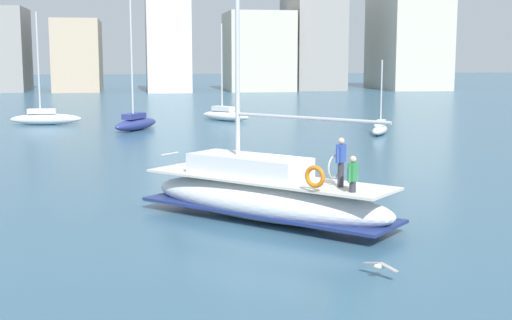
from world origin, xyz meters
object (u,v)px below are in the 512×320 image
object	(u,v)px
main_sailboat	(264,194)
moored_catamaran	(380,128)
moored_sloop_far	(225,114)
seagull	(380,266)
moored_sloop_near	(136,122)
moored_cutter_right	(45,117)

from	to	relation	value
main_sailboat	moored_catamaran	xyz separation A→B (m)	(13.02, 24.71, -0.47)
moored_sloop_far	seagull	world-z (taller)	moored_sloop_far
main_sailboat	moored_sloop_near	xyz separation A→B (m)	(-4.24, 30.71, -0.28)
main_sailboat	seagull	xyz separation A→B (m)	(1.74, -6.80, -0.58)
moored_cutter_right	moored_sloop_far	bearing A→B (deg)	4.04
main_sailboat	moored_catamaran	distance (m)	27.94
main_sailboat	moored_cutter_right	world-z (taller)	main_sailboat
main_sailboat	moored_sloop_far	distance (m)	37.49
main_sailboat	moored_sloop_near	distance (m)	31.00
main_sailboat	moored_sloop_far	bearing A→B (deg)	84.73
moored_catamaran	main_sailboat	bearing A→B (deg)	-117.79
moored_cutter_right	main_sailboat	bearing A→B (deg)	-72.37
main_sailboat	seagull	distance (m)	7.04
moored_catamaran	moored_cutter_right	bearing A→B (deg)	154.78
moored_sloop_far	moored_cutter_right	distance (m)	15.01
moored_sloop_near	moored_sloop_far	bearing A→B (deg)	40.76
moored_sloop_far	moored_catamaran	distance (m)	15.85
moored_sloop_near	seagull	world-z (taller)	moored_sloop_near
moored_catamaran	seagull	xyz separation A→B (m)	(-11.29, -31.51, -0.11)
moored_cutter_right	moored_sloop_near	bearing A→B (deg)	-37.37
moored_sloop_far	seagull	size ratio (longest dim) A/B	8.55
moored_catamaran	seagull	bearing A→B (deg)	-109.71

